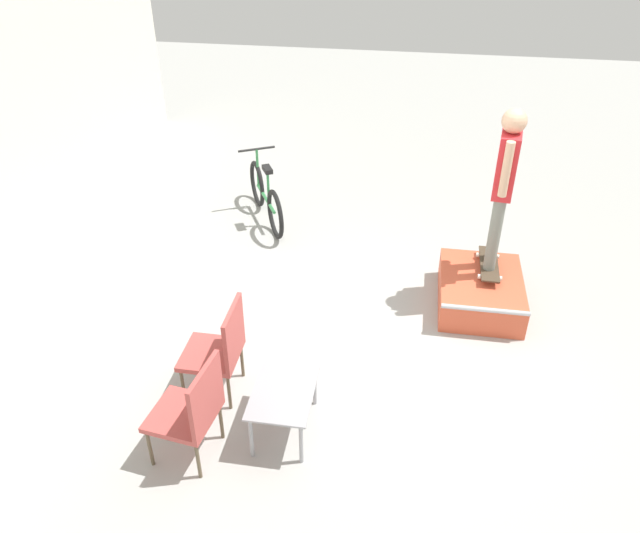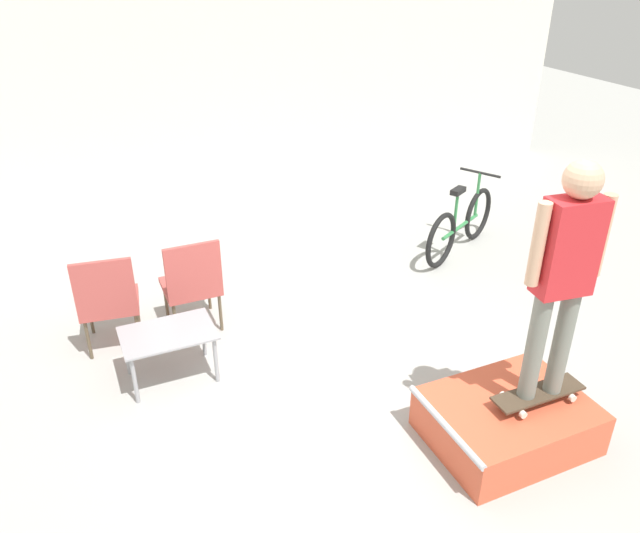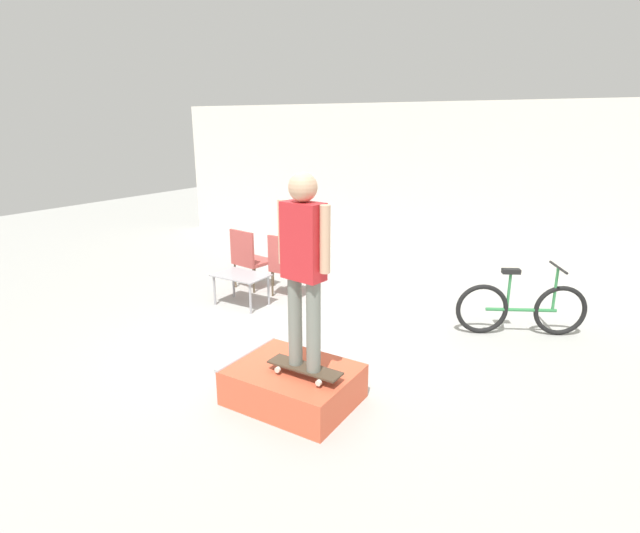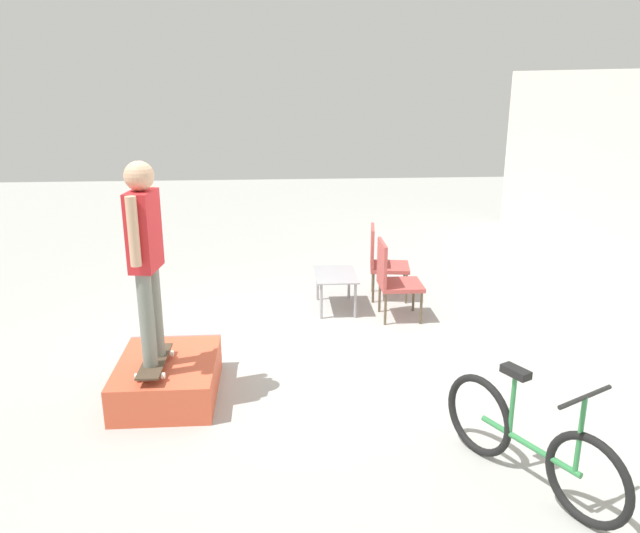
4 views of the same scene
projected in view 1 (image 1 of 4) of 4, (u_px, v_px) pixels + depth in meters
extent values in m
plane|color=#A8A8A3|center=(384.00, 345.00, 6.54)|extent=(24.00, 24.00, 0.00)
cube|color=#DB5638|center=(480.00, 291.00, 7.05)|extent=(1.17, 0.91, 0.35)
cylinder|color=#B7B7BC|center=(485.00, 310.00, 6.47)|extent=(0.05, 0.91, 0.05)
cube|color=#473828|center=(489.00, 264.00, 7.05)|extent=(0.74, 0.21, 0.02)
cylinder|color=white|center=(478.00, 255.00, 7.27)|extent=(0.05, 0.03, 0.05)
cylinder|color=white|center=(498.00, 257.00, 7.24)|extent=(0.05, 0.03, 0.05)
cylinder|color=white|center=(479.00, 276.00, 6.90)|extent=(0.05, 0.03, 0.05)
cylinder|color=white|center=(500.00, 278.00, 6.86)|extent=(0.05, 0.03, 0.05)
cylinder|color=gray|center=(494.00, 235.00, 6.72)|extent=(0.13, 0.13, 0.86)
cylinder|color=gray|center=(496.00, 225.00, 6.89)|extent=(0.13, 0.13, 0.86)
cube|color=red|center=(507.00, 165.00, 6.38)|extent=(0.40, 0.25, 0.68)
cylinder|color=#D8A884|center=(506.00, 169.00, 6.16)|extent=(0.09, 0.09, 0.58)
cylinder|color=#D8A884|center=(509.00, 151.00, 6.55)|extent=(0.09, 0.09, 0.58)
sphere|color=#D8A884|center=(514.00, 121.00, 6.13)|extent=(0.25, 0.25, 0.25)
cube|color=#9E9EA3|center=(284.00, 390.00, 5.34)|extent=(0.78, 0.53, 0.02)
cylinder|color=#9E9EA3|center=(301.00, 443.00, 5.15)|extent=(0.04, 0.04, 0.46)
cylinder|color=#9E9EA3|center=(315.00, 385.00, 5.72)|extent=(0.04, 0.04, 0.46)
cylinder|color=#9E9EA3|center=(251.00, 437.00, 5.21)|extent=(0.04, 0.04, 0.46)
cylinder|color=#9E9EA3|center=(270.00, 380.00, 5.78)|extent=(0.04, 0.04, 0.46)
cylinder|color=brown|center=(175.00, 410.00, 5.50)|extent=(0.03, 0.03, 0.41)
cylinder|color=brown|center=(150.00, 448.00, 5.15)|extent=(0.03, 0.03, 0.41)
cylinder|color=brown|center=(221.00, 421.00, 5.39)|extent=(0.03, 0.03, 0.41)
cylinder|color=brown|center=(198.00, 460.00, 5.04)|extent=(0.03, 0.03, 0.41)
cube|color=#B74C47|center=(183.00, 415.00, 5.14)|extent=(0.59, 0.59, 0.05)
cube|color=#B74C47|center=(206.00, 396.00, 4.92)|extent=(0.52, 0.11, 0.53)
cylinder|color=brown|center=(199.00, 355.00, 6.11)|extent=(0.03, 0.03, 0.41)
cylinder|color=brown|center=(183.00, 386.00, 5.74)|extent=(0.03, 0.03, 0.41)
cylinder|color=brown|center=(242.00, 360.00, 6.05)|extent=(0.03, 0.03, 0.41)
cylinder|color=brown|center=(229.00, 392.00, 5.68)|extent=(0.03, 0.03, 0.41)
cube|color=#B74C47|center=(211.00, 354.00, 5.77)|extent=(0.52, 0.52, 0.05)
cube|color=#B74C47|center=(234.00, 333.00, 5.58)|extent=(0.52, 0.04, 0.53)
torus|color=black|center=(257.00, 184.00, 9.03)|extent=(0.61, 0.37, 0.66)
torus|color=black|center=(275.00, 214.00, 8.26)|extent=(0.61, 0.37, 0.66)
cylinder|color=#338447|center=(266.00, 198.00, 8.64)|extent=(0.80, 0.46, 0.04)
cylinder|color=#338447|center=(268.00, 188.00, 8.37)|extent=(0.04, 0.04, 0.48)
cube|color=black|center=(267.00, 169.00, 8.22)|extent=(0.24, 0.19, 0.06)
cylinder|color=#338447|center=(258.00, 168.00, 8.80)|extent=(0.04, 0.04, 0.57)
cylinder|color=black|center=(257.00, 149.00, 8.64)|extent=(0.27, 0.47, 0.03)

